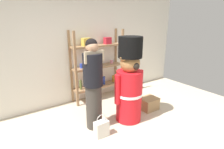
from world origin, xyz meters
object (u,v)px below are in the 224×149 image
object	(u,v)px
merchandise_shelf	(98,64)
display_crate	(149,103)
shopping_bag	(102,128)
teddy_bear_guard	(129,83)
person_shopper	(93,84)

from	to	relation	value
merchandise_shelf	display_crate	world-z (taller)	merchandise_shelf
merchandise_shelf	shopping_bag	world-z (taller)	merchandise_shelf
teddy_bear_guard	display_crate	bearing A→B (deg)	6.53
teddy_bear_guard	display_crate	distance (m)	0.93
shopping_bag	display_crate	distance (m)	1.43
shopping_bag	person_shopper	bearing A→B (deg)	82.46
teddy_bear_guard	shopping_bag	world-z (taller)	teddy_bear_guard
merchandise_shelf	teddy_bear_guard	bearing A→B (deg)	-92.05
person_shopper	merchandise_shelf	bearing A→B (deg)	56.33
person_shopper	display_crate	xyz separation A→B (m)	(1.36, -0.09, -0.73)
teddy_bear_guard	shopping_bag	distance (m)	1.00
merchandise_shelf	person_shopper	size ratio (longest dim) A/B	1.04
merchandise_shelf	person_shopper	xyz separation A→B (m)	(-0.75, -1.12, -0.03)
display_crate	shopping_bag	bearing A→B (deg)	-170.23
person_shopper	shopping_bag	size ratio (longest dim) A/B	3.98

